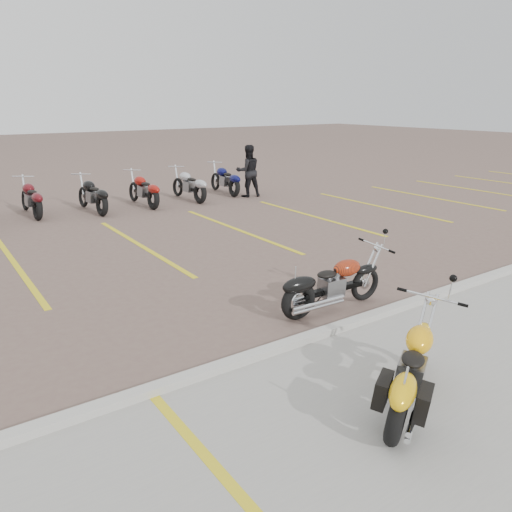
{
  "coord_description": "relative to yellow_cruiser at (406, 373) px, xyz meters",
  "views": [
    {
      "loc": [
        -4.16,
        -6.83,
        3.26
      ],
      "look_at": [
        0.41,
        -0.2,
        0.75
      ],
      "focal_mm": 35.0,
      "sensor_mm": 36.0,
      "label": 1
    }
  ],
  "objects": [
    {
      "name": "ground",
      "position": [
        0.08,
        3.8,
        -0.42
      ],
      "size": [
        100.0,
        100.0,
        0.0
      ],
      "primitive_type": "plane",
      "color": "brown",
      "rests_on": "ground"
    },
    {
      "name": "concrete_apron",
      "position": [
        0.08,
        -0.7,
        -0.41
      ],
      "size": [
        60.0,
        5.0,
        0.01
      ],
      "primitive_type": "cube",
      "color": "#9E9B93",
      "rests_on": "ground"
    },
    {
      "name": "curb",
      "position": [
        0.08,
        1.8,
        -0.36
      ],
      "size": [
        60.0,
        0.18,
        0.12
      ],
      "primitive_type": "cube",
      "color": "#ADAAA3",
      "rests_on": "ground"
    },
    {
      "name": "parking_stripes",
      "position": [
        0.08,
        7.8,
        -0.41
      ],
      "size": [
        38.0,
        5.5,
        0.01
      ],
      "primitive_type": null,
      "color": "gold",
      "rests_on": "ground"
    },
    {
      "name": "yellow_cruiser",
      "position": [
        0.0,
        0.0,
        0.0
      ],
      "size": [
        1.82,
        1.14,
        0.84
      ],
      "rotation": [
        0.11,
        0.0,
        0.53
      ],
      "color": "black",
      "rests_on": "ground"
    },
    {
      "name": "flame_cruiser",
      "position": [
        1.14,
        2.46,
        -0.01
      ],
      "size": [
        2.0,
        0.31,
        0.82
      ],
      "rotation": [
        0.05,
        0.0,
        -0.05
      ],
      "color": "black",
      "rests_on": "ground"
    },
    {
      "name": "person_b",
      "position": [
        5.67,
        11.62,
        0.49
      ],
      "size": [
        1.02,
        0.88,
        1.81
      ],
      "primitive_type": "imported",
      "rotation": [
        0.0,
        0.0,
        2.89
      ],
      "color": "black",
      "rests_on": "ground"
    },
    {
      "name": "bg_bike_row",
      "position": [
        -2.18,
        12.43,
        0.13
      ],
      "size": [
        15.53,
        2.01,
        1.1
      ],
      "color": "black",
      "rests_on": "ground"
    }
  ]
}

